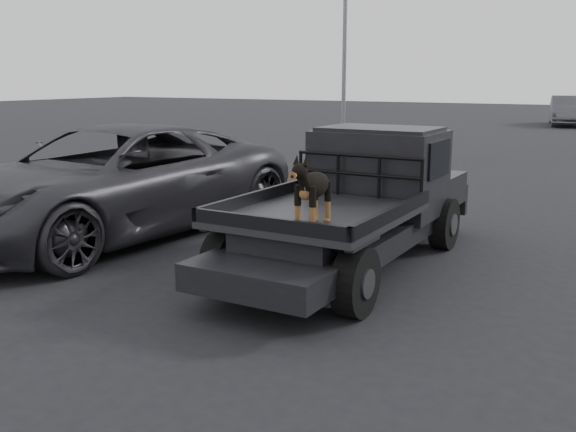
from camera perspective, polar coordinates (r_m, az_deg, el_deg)
The scene contains 7 objects.
ground at distance 7.33m, azimuth 0.21°, elevation -7.62°, with size 120.00×120.00×0.00m, color black.
flatbed_ute at distance 8.62m, azimuth 5.61°, elevation -1.46°, with size 2.00×5.40×0.92m, color black, non-canonical shape.
ute_cab at distance 9.32m, azimuth 8.14°, elevation 5.13°, with size 1.72×1.30×0.88m, color black, non-canonical shape.
headache_rack at distance 8.66m, azimuth 6.25°, elevation 3.55°, with size 1.80×0.08×0.55m, color black, non-canonical shape.
dog at distance 6.94m, azimuth 2.25°, elevation 2.27°, with size 0.32×0.60×0.74m, color black, non-canonical shape.
parked_suv at distance 10.60m, azimuth -15.39°, elevation 3.01°, with size 2.91×6.30×1.75m, color #323137.
distant_car_a at distance 37.62m, azimuth 23.60°, elevation 8.58°, with size 1.65×4.74×1.56m, color #46464A.
Camera 1 is at (3.41, -5.99, 2.48)m, focal length 40.00 mm.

